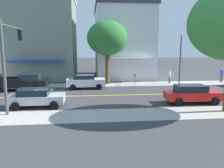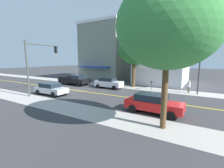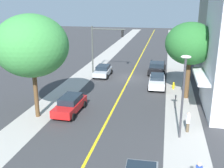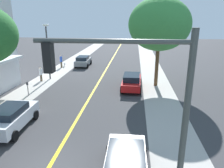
{
  "view_description": "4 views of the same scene",
  "coord_description": "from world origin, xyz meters",
  "px_view_note": "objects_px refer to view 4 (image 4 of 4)",
  "views": [
    {
      "loc": [
        21.09,
        4.1,
        4.66
      ],
      "look_at": [
        1.31,
        6.09,
        1.31
      ],
      "focal_mm": 36.33,
      "sensor_mm": 36.0,
      "label": 1
    },
    {
      "loc": [
        15.65,
        15.85,
        4.25
      ],
      "look_at": [
        -0.2,
        6.34,
        1.33
      ],
      "focal_mm": 24.91,
      "sensor_mm": 36.0,
      "label": 2
    },
    {
      "loc": [
        -4.54,
        33.57,
        9.58
      ],
      "look_at": [
        0.7,
        8.08,
        1.54
      ],
      "focal_mm": 43.0,
      "sensor_mm": 36.0,
      "label": 3
    },
    {
      "loc": [
        3.82,
        -7.57,
        6.64
      ],
      "look_at": [
        2.15,
        8.1,
        1.8
      ],
      "focal_mm": 33.94,
      "sensor_mm": 36.0,
      "label": 4
    }
  ],
  "objects_px": {
    "red_sedan_right_curb": "(132,81)",
    "small_dog": "(64,64)",
    "white_sedan_left_curb": "(11,117)",
    "street_tree_left_near": "(159,24)",
    "parking_meter": "(28,87)",
    "grey_sedan_left_curb": "(83,61)",
    "traffic_light_mast": "(141,100)",
    "pedestrian_blue_shirt": "(61,61)",
    "silver_sedan_right_curb": "(126,165)",
    "pedestrian_white_shirt": "(41,74)",
    "street_lamp": "(47,46)"
  },
  "relations": [
    {
      "from": "white_sedan_left_curb",
      "to": "red_sedan_right_curb",
      "type": "bearing_deg",
      "value": -40.7
    },
    {
      "from": "red_sedan_right_curb",
      "to": "grey_sedan_left_curb",
      "type": "bearing_deg",
      "value": 37.75
    },
    {
      "from": "white_sedan_left_curb",
      "to": "grey_sedan_left_curb",
      "type": "height_order",
      "value": "white_sedan_left_curb"
    },
    {
      "from": "street_tree_left_near",
      "to": "traffic_light_mast",
      "type": "bearing_deg",
      "value": -97.62
    },
    {
      "from": "street_tree_left_near",
      "to": "traffic_light_mast",
      "type": "relative_size",
      "value": 1.35
    },
    {
      "from": "red_sedan_right_curb",
      "to": "white_sedan_left_curb",
      "type": "xyz_separation_m",
      "value": [
        -7.29,
        -8.83,
        0.02
      ]
    },
    {
      "from": "street_tree_left_near",
      "to": "traffic_light_mast",
      "type": "xyz_separation_m",
      "value": [
        -2.06,
        -15.41,
        -1.85
      ]
    },
    {
      "from": "street_lamp",
      "to": "small_dog",
      "type": "relative_size",
      "value": 8.12
    },
    {
      "from": "traffic_light_mast",
      "to": "small_dog",
      "type": "relative_size",
      "value": 8.51
    },
    {
      "from": "traffic_light_mast",
      "to": "grey_sedan_left_curb",
      "type": "height_order",
      "value": "traffic_light_mast"
    },
    {
      "from": "street_lamp",
      "to": "silver_sedan_right_curb",
      "type": "bearing_deg",
      "value": -58.25
    },
    {
      "from": "traffic_light_mast",
      "to": "grey_sedan_left_curb",
      "type": "bearing_deg",
      "value": -72.22
    },
    {
      "from": "pedestrian_blue_shirt",
      "to": "small_dog",
      "type": "bearing_deg",
      "value": 44.89
    },
    {
      "from": "red_sedan_right_curb",
      "to": "pedestrian_blue_shirt",
      "type": "height_order",
      "value": "pedestrian_blue_shirt"
    },
    {
      "from": "pedestrian_white_shirt",
      "to": "white_sedan_left_curb",
      "type": "bearing_deg",
      "value": -83.62
    },
    {
      "from": "street_lamp",
      "to": "red_sedan_right_curb",
      "type": "relative_size",
      "value": 1.35
    },
    {
      "from": "traffic_light_mast",
      "to": "street_lamp",
      "type": "height_order",
      "value": "traffic_light_mast"
    },
    {
      "from": "parking_meter",
      "to": "grey_sedan_left_curb",
      "type": "distance_m",
      "value": 12.98
    },
    {
      "from": "pedestrian_blue_shirt",
      "to": "silver_sedan_right_curb",
      "type": "bearing_deg",
      "value": -96.27
    },
    {
      "from": "red_sedan_right_curb",
      "to": "grey_sedan_left_curb",
      "type": "height_order",
      "value": "red_sedan_right_curb"
    },
    {
      "from": "silver_sedan_right_curb",
      "to": "street_lamp",
      "type": "bearing_deg",
      "value": 31.07
    },
    {
      "from": "parking_meter",
      "to": "street_tree_left_near",
      "type": "bearing_deg",
      "value": 20.09
    },
    {
      "from": "red_sedan_right_curb",
      "to": "silver_sedan_right_curb",
      "type": "bearing_deg",
      "value": -178.6
    },
    {
      "from": "silver_sedan_right_curb",
      "to": "pedestrian_blue_shirt",
      "type": "distance_m",
      "value": 23.48
    },
    {
      "from": "white_sedan_left_curb",
      "to": "small_dog",
      "type": "xyz_separation_m",
      "value": [
        -2.66,
        18.3,
        -0.44
      ]
    },
    {
      "from": "street_tree_left_near",
      "to": "small_dog",
      "type": "distance_m",
      "value": 15.94
    },
    {
      "from": "street_lamp",
      "to": "pedestrian_white_shirt",
      "type": "distance_m",
      "value": 3.2
    },
    {
      "from": "small_dog",
      "to": "parking_meter",
      "type": "bearing_deg",
      "value": -15.11
    },
    {
      "from": "traffic_light_mast",
      "to": "silver_sedan_right_curb",
      "type": "height_order",
      "value": "traffic_light_mast"
    },
    {
      "from": "white_sedan_left_curb",
      "to": "grey_sedan_left_curb",
      "type": "distance_m",
      "value": 18.72
    },
    {
      "from": "red_sedan_right_curb",
      "to": "white_sedan_left_curb",
      "type": "bearing_deg",
      "value": 141.97
    },
    {
      "from": "white_sedan_left_curb",
      "to": "grey_sedan_left_curb",
      "type": "relative_size",
      "value": 0.99
    },
    {
      "from": "traffic_light_mast",
      "to": "white_sedan_left_curb",
      "type": "height_order",
      "value": "traffic_light_mast"
    },
    {
      "from": "pedestrian_white_shirt",
      "to": "traffic_light_mast",
      "type": "bearing_deg",
      "value": -64.75
    },
    {
      "from": "white_sedan_left_curb",
      "to": "pedestrian_blue_shirt",
      "type": "relative_size",
      "value": 2.32
    },
    {
      "from": "pedestrian_white_shirt",
      "to": "small_dog",
      "type": "relative_size",
      "value": 2.12
    },
    {
      "from": "red_sedan_right_curb",
      "to": "small_dog",
      "type": "xyz_separation_m",
      "value": [
        -9.95,
        9.47,
        -0.42
      ]
    },
    {
      "from": "silver_sedan_right_curb",
      "to": "small_dog",
      "type": "relative_size",
      "value": 5.53
    },
    {
      "from": "street_tree_left_near",
      "to": "pedestrian_white_shirt",
      "type": "height_order",
      "value": "street_tree_left_near"
    },
    {
      "from": "grey_sedan_left_curb",
      "to": "pedestrian_blue_shirt",
      "type": "bearing_deg",
      "value": 111.29
    },
    {
      "from": "silver_sedan_right_curb",
      "to": "pedestrian_blue_shirt",
      "type": "bearing_deg",
      "value": 24.84
    },
    {
      "from": "silver_sedan_right_curb",
      "to": "small_dog",
      "type": "height_order",
      "value": "silver_sedan_right_curb"
    },
    {
      "from": "street_lamp",
      "to": "grey_sedan_left_curb",
      "type": "xyz_separation_m",
      "value": [
        2.21,
        7.14,
        -3.04
      ]
    },
    {
      "from": "silver_sedan_right_curb",
      "to": "pedestrian_white_shirt",
      "type": "xyz_separation_m",
      "value": [
        -10.05,
        14.23,
        0.09
      ]
    },
    {
      "from": "white_sedan_left_curb",
      "to": "pedestrian_white_shirt",
      "type": "distance_m",
      "value": 10.92
    },
    {
      "from": "grey_sedan_left_curb",
      "to": "small_dog",
      "type": "relative_size",
      "value": 5.62
    },
    {
      "from": "traffic_light_mast",
      "to": "pedestrian_blue_shirt",
      "type": "distance_m",
      "value": 25.3
    },
    {
      "from": "traffic_light_mast",
      "to": "pedestrian_white_shirt",
      "type": "bearing_deg",
      "value": -56.36
    },
    {
      "from": "pedestrian_white_shirt",
      "to": "small_dog",
      "type": "height_order",
      "value": "pedestrian_white_shirt"
    },
    {
      "from": "street_tree_left_near",
      "to": "parking_meter",
      "type": "relative_size",
      "value": 6.79
    }
  ]
}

